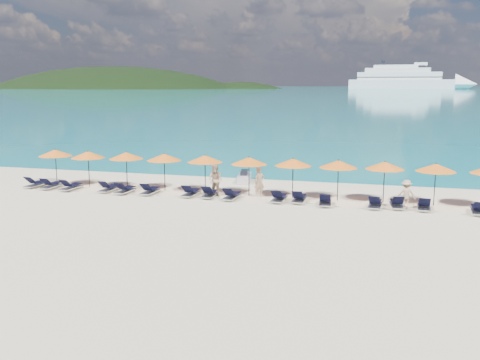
# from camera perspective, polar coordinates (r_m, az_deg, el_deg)

# --- Properties ---
(ground) EXTENTS (1400.00, 1400.00, 0.00)m
(ground) POSITION_cam_1_polar(r_m,az_deg,el_deg) (26.20, -1.73, -3.72)
(ground) COLOR beige
(sea) EXTENTS (1600.00, 1300.00, 0.01)m
(sea) POSITION_cam_1_polar(r_m,az_deg,el_deg) (684.38, 14.79, 9.45)
(sea) COLOR #1FA9B2
(sea) RESTS_ON ground
(headland_main) EXTENTS (374.00, 242.00, 126.50)m
(headland_main) POSITION_cam_1_polar(r_m,az_deg,el_deg) (644.14, -13.42, 6.09)
(headland_main) COLOR black
(headland_main) RESTS_ON ground
(headland_small) EXTENTS (162.00, 126.00, 85.50)m
(headland_small) POSITION_cam_1_polar(r_m,az_deg,el_deg) (606.55, 0.13, 6.41)
(headland_small) COLOR black
(headland_small) RESTS_ON ground
(cruise_ship) EXTENTS (133.51, 35.55, 36.75)m
(cruise_ship) POSITION_cam_1_polar(r_m,az_deg,el_deg) (616.23, 17.89, 10.12)
(cruise_ship) COLOR white
(cruise_ship) RESTS_ON ground
(jetski) EXTENTS (1.12, 2.18, 0.74)m
(jetski) POSITION_cam_1_polar(r_m,az_deg,el_deg) (34.76, 0.46, 0.30)
(jetski) COLOR #B8B2C5
(jetski) RESTS_ON ground
(beachgoer_a) EXTENTS (0.74, 0.67, 1.69)m
(beachgoer_a) POSITION_cam_1_polar(r_m,az_deg,el_deg) (30.07, 2.08, -0.24)
(beachgoer_a) COLOR tan
(beachgoer_a) RESTS_ON ground
(beachgoer_b) EXTENTS (0.98, 0.69, 1.84)m
(beachgoer_b) POSITION_cam_1_polar(r_m,az_deg,el_deg) (30.28, -2.63, -0.03)
(beachgoer_b) COLOR tan
(beachgoer_b) RESTS_ON ground
(beachgoer_c) EXTENTS (1.00, 0.53, 1.49)m
(beachgoer_c) POSITION_cam_1_polar(r_m,az_deg,el_deg) (28.62, 17.31, -1.45)
(beachgoer_c) COLOR tan
(beachgoer_c) RESTS_ON ground
(umbrella_0) EXTENTS (2.10, 2.10, 2.28)m
(umbrella_0) POSITION_cam_1_polar(r_m,az_deg,el_deg) (35.58, -19.11, 2.75)
(umbrella_0) COLOR black
(umbrella_0) RESTS_ON ground
(umbrella_1) EXTENTS (2.10, 2.10, 2.28)m
(umbrella_1) POSITION_cam_1_polar(r_m,az_deg,el_deg) (34.07, -15.91, 2.61)
(umbrella_1) COLOR black
(umbrella_1) RESTS_ON ground
(umbrella_2) EXTENTS (2.10, 2.10, 2.28)m
(umbrella_2) POSITION_cam_1_polar(r_m,az_deg,el_deg) (33.08, -12.05, 2.56)
(umbrella_2) COLOR black
(umbrella_2) RESTS_ON ground
(umbrella_3) EXTENTS (2.10, 2.10, 2.28)m
(umbrella_3) POSITION_cam_1_polar(r_m,az_deg,el_deg) (31.99, -8.09, 2.43)
(umbrella_3) COLOR black
(umbrella_3) RESTS_ON ground
(umbrella_4) EXTENTS (2.10, 2.10, 2.28)m
(umbrella_4) POSITION_cam_1_polar(r_m,az_deg,el_deg) (31.06, -3.75, 2.27)
(umbrella_4) COLOR black
(umbrella_4) RESTS_ON ground
(umbrella_5) EXTENTS (2.10, 2.10, 2.28)m
(umbrella_5) POSITION_cam_1_polar(r_m,az_deg,el_deg) (30.19, 0.97, 2.06)
(umbrella_5) COLOR black
(umbrella_5) RESTS_ON ground
(umbrella_6) EXTENTS (2.10, 2.10, 2.28)m
(umbrella_6) POSITION_cam_1_polar(r_m,az_deg,el_deg) (29.76, 5.68, 1.89)
(umbrella_6) COLOR black
(umbrella_6) RESTS_ON ground
(umbrella_7) EXTENTS (2.10, 2.10, 2.28)m
(umbrella_7) POSITION_cam_1_polar(r_m,az_deg,el_deg) (29.44, 10.46, 1.68)
(umbrella_7) COLOR black
(umbrella_7) RESTS_ON ground
(umbrella_8) EXTENTS (2.10, 2.10, 2.28)m
(umbrella_8) POSITION_cam_1_polar(r_m,az_deg,el_deg) (29.49, 15.19, 1.50)
(umbrella_8) COLOR black
(umbrella_8) RESTS_ON ground
(umbrella_9) EXTENTS (2.10, 2.10, 2.28)m
(umbrella_9) POSITION_cam_1_polar(r_m,az_deg,el_deg) (29.55, 20.17, 1.25)
(umbrella_9) COLOR black
(umbrella_9) RESTS_ON ground
(lounger_0) EXTENTS (0.77, 1.75, 0.66)m
(lounger_0) POSITION_cam_1_polar(r_m,az_deg,el_deg) (35.34, -20.91, -0.34)
(lounger_0) COLOR silver
(lounger_0) RESTS_ON ground
(lounger_1) EXTENTS (0.65, 1.71, 0.66)m
(lounger_1) POSITION_cam_1_polar(r_m,az_deg,el_deg) (34.51, -19.47, -0.49)
(lounger_1) COLOR silver
(lounger_1) RESTS_ON ground
(lounger_2) EXTENTS (0.72, 1.74, 0.66)m
(lounger_2) POSITION_cam_1_polar(r_m,az_deg,el_deg) (33.66, -17.61, -0.64)
(lounger_2) COLOR silver
(lounger_2) RESTS_ON ground
(lounger_3) EXTENTS (0.70, 1.73, 0.66)m
(lounger_3) POSITION_cam_1_polar(r_m,az_deg,el_deg) (32.56, -13.80, -0.81)
(lounger_3) COLOR silver
(lounger_3) RESTS_ON ground
(lounger_4) EXTENTS (0.70, 1.73, 0.66)m
(lounger_4) POSITION_cam_1_polar(r_m,az_deg,el_deg) (31.86, -12.15, -0.98)
(lounger_4) COLOR silver
(lounger_4) RESTS_ON ground
(lounger_5) EXTENTS (0.64, 1.71, 0.66)m
(lounger_5) POSITION_cam_1_polar(r_m,az_deg,el_deg) (31.31, -9.58, -1.09)
(lounger_5) COLOR silver
(lounger_5) RESTS_ON ground
(lounger_6) EXTENTS (0.65, 1.71, 0.66)m
(lounger_6) POSITION_cam_1_polar(r_m,az_deg,el_deg) (30.46, -5.27, -1.31)
(lounger_6) COLOR silver
(lounger_6) RESTS_ON ground
(lounger_7) EXTENTS (0.70, 1.73, 0.66)m
(lounger_7) POSITION_cam_1_polar(r_m,az_deg,el_deg) (30.10, -3.26, -1.42)
(lounger_7) COLOR silver
(lounger_7) RESTS_ON ground
(lounger_8) EXTENTS (0.74, 1.74, 0.66)m
(lounger_8) POSITION_cam_1_polar(r_m,az_deg,el_deg) (29.50, -0.91, -1.65)
(lounger_8) COLOR silver
(lounger_8) RESTS_ON ground
(lounger_9) EXTENTS (0.69, 1.72, 0.66)m
(lounger_9) POSITION_cam_1_polar(r_m,az_deg,el_deg) (29.03, 4.18, -1.87)
(lounger_9) COLOR silver
(lounger_9) RESTS_ON ground
(lounger_10) EXTENTS (0.62, 1.70, 0.66)m
(lounger_10) POSITION_cam_1_polar(r_m,az_deg,el_deg) (28.98, 6.32, -1.93)
(lounger_10) COLOR silver
(lounger_10) RESTS_ON ground
(lounger_11) EXTENTS (0.77, 1.75, 0.66)m
(lounger_11) POSITION_cam_1_polar(r_m,az_deg,el_deg) (28.45, 9.06, -2.23)
(lounger_11) COLOR silver
(lounger_11) RESTS_ON ground
(lounger_12) EXTENTS (0.74, 1.74, 0.66)m
(lounger_12) POSITION_cam_1_polar(r_m,az_deg,el_deg) (28.40, 14.21, -2.44)
(lounger_12) COLOR silver
(lounger_12) RESTS_ON ground
(lounger_13) EXTENTS (0.78, 1.75, 0.66)m
(lounger_13) POSITION_cam_1_polar(r_m,az_deg,el_deg) (28.66, 16.38, -2.43)
(lounger_13) COLOR silver
(lounger_13) RESTS_ON ground
(lounger_14) EXTENTS (0.68, 1.72, 0.66)m
(lounger_14) POSITION_cam_1_polar(r_m,az_deg,el_deg) (28.65, 19.03, -2.58)
(lounger_14) COLOR silver
(lounger_14) RESTS_ON ground
(lounger_15) EXTENTS (0.72, 1.73, 0.66)m
(lounger_15) POSITION_cam_1_polar(r_m,az_deg,el_deg) (28.77, 24.06, -2.87)
(lounger_15) COLOR silver
(lounger_15) RESTS_ON ground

